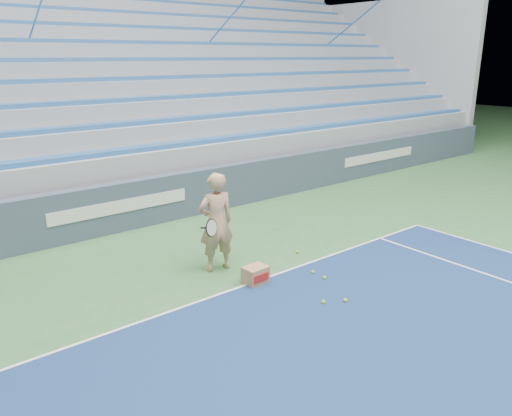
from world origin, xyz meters
The scene contains 10 objects.
sponsor_barrier centered at (0.00, 15.88, 0.55)m, with size 30.00×0.32×1.10m.
bleachers centered at (0.00, 21.60, 2.36)m, with size 31.00×9.15×7.30m.
tennis_player centered at (0.48, 12.76, 0.91)m, with size 0.97×0.88×1.82m.
ball_box centered at (0.67, 11.86, 0.15)m, with size 0.42×0.34×0.31m.
tennis_ball_0 centered at (1.35, 10.41, 0.03)m, with size 0.07×0.07×0.07m, color #A7DA2C.
tennis_ball_1 centered at (1.05, 12.37, 0.03)m, with size 0.07×0.07×0.07m, color #A7DA2C.
tennis_ball_2 centered at (2.17, 12.40, 0.03)m, with size 0.07×0.07×0.07m, color #A7DA2C.
tennis_ball_3 centered at (1.71, 11.22, 0.03)m, with size 0.07×0.07×0.07m, color #A7DA2C.
tennis_ball_4 centered at (1.03, 10.59, 0.03)m, with size 0.07×0.07×0.07m, color #A7DA2C.
tennis_ball_5 centered at (1.72, 11.51, 0.03)m, with size 0.07×0.07×0.07m, color #A7DA2C.
Camera 1 is at (-4.24, 5.73, 3.77)m, focal length 35.00 mm.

